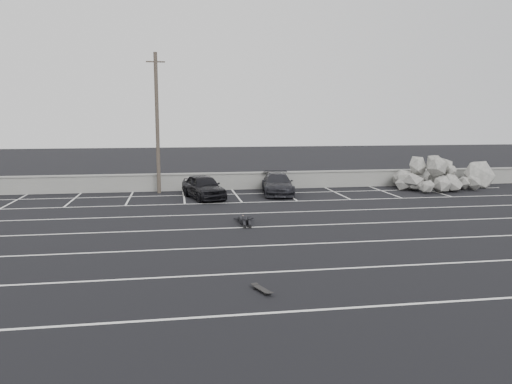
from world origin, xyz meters
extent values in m
plane|color=black|center=(0.00, 0.00, 0.00)|extent=(120.00, 120.00, 0.00)
cube|color=gray|center=(0.00, 14.00, 0.50)|extent=(50.00, 0.35, 1.00)
cube|color=gray|center=(0.00, 14.00, 1.02)|extent=(50.00, 0.45, 0.08)
cube|color=silver|center=(0.00, -6.00, 0.00)|extent=(36.00, 0.10, 0.01)
cube|color=silver|center=(0.00, -3.00, 0.00)|extent=(36.00, 0.10, 0.01)
cube|color=silver|center=(0.00, 0.00, 0.00)|extent=(36.00, 0.10, 0.01)
cube|color=silver|center=(0.00, 3.00, 0.00)|extent=(36.00, 0.10, 0.01)
cube|color=silver|center=(0.00, 6.00, 0.00)|extent=(36.00, 0.10, 0.01)
cube|color=silver|center=(0.00, 9.00, 0.00)|extent=(36.00, 0.10, 0.01)
cube|color=silver|center=(0.00, 12.00, 0.00)|extent=(36.00, 0.10, 0.01)
cube|color=silver|center=(-11.00, 11.50, 0.00)|extent=(0.10, 5.00, 0.01)
cube|color=silver|center=(-8.00, 11.50, 0.00)|extent=(0.10, 5.00, 0.01)
cube|color=silver|center=(-5.00, 11.50, 0.00)|extent=(0.10, 5.00, 0.01)
cube|color=silver|center=(-2.00, 11.50, 0.00)|extent=(0.10, 5.00, 0.01)
cube|color=silver|center=(1.00, 11.50, 0.00)|extent=(0.10, 5.00, 0.01)
cube|color=silver|center=(4.00, 11.50, 0.00)|extent=(0.10, 5.00, 0.01)
cube|color=silver|center=(7.00, 11.50, 0.00)|extent=(0.10, 5.00, 0.01)
cube|color=silver|center=(10.00, 11.50, 0.00)|extent=(0.10, 5.00, 0.01)
cube|color=silver|center=(13.00, 11.50, 0.00)|extent=(0.10, 5.00, 0.01)
imported|color=black|center=(-0.93, 10.70, 0.67)|extent=(2.60, 4.19, 1.33)
imported|color=black|center=(3.43, 11.56, 0.61)|extent=(2.23, 4.41, 1.23)
cylinder|color=#4C4238|center=(-3.42, 13.20, 4.07)|extent=(0.22, 0.22, 8.15)
cube|color=#4C4238|center=(-3.42, 13.20, 7.61)|extent=(1.09, 0.07, 0.07)
cylinder|color=black|center=(12.14, 13.60, 0.41)|extent=(0.56, 0.56, 0.83)
cylinder|color=black|center=(12.14, 13.60, 0.85)|extent=(0.62, 0.62, 0.05)
cube|color=black|center=(-0.32, -4.59, 0.08)|extent=(0.42, 0.73, 0.02)
cube|color=black|center=(-0.41, -4.37, 0.05)|extent=(0.15, 0.09, 0.04)
cube|color=black|center=(-0.24, -4.81, 0.05)|extent=(0.15, 0.09, 0.04)
cylinder|color=black|center=(-0.49, -4.40, 0.03)|extent=(0.04, 0.06, 0.05)
cylinder|color=black|center=(-0.33, -4.34, 0.03)|extent=(0.04, 0.06, 0.05)
cylinder|color=black|center=(-0.32, -4.84, 0.03)|extent=(0.04, 0.06, 0.05)
cylinder|color=black|center=(-0.16, -4.78, 0.03)|extent=(0.04, 0.06, 0.05)
camera|label=1|loc=(-2.45, -16.68, 4.42)|focal=35.00mm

